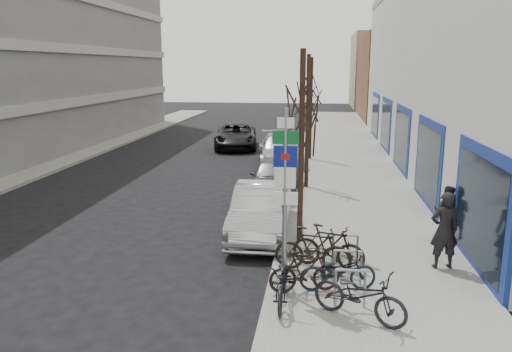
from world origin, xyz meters
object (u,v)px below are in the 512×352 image
(parked_car_front, at_px, (261,211))
(pedestrian_near, at_px, (444,230))
(tree_near, at_px, (302,101))
(parked_car_mid, at_px, (275,177))
(meter_back, at_px, (300,152))
(bike_far_inner, at_px, (328,246))
(pedestrian_far, at_px, (447,211))
(meter_front, at_px, (283,218))
(bike_near_right, at_px, (305,271))
(highway_sign_pole, at_px, (285,191))
(bike_near_left, at_px, (283,277))
(bike_mid_inner, at_px, (313,249))
(lane_car, at_px, (236,136))
(bike_far_curb, at_px, (360,291))
(tree_far, at_px, (311,84))
(bike_mid_curb, at_px, (338,268))
(bike_rack, at_px, (347,263))
(meter_mid, at_px, (294,176))
(tree_mid, at_px, (308,90))
(parked_car_back, at_px, (281,150))

(parked_car_front, xyz_separation_m, pedestrian_near, (4.78, -2.31, 0.35))
(tree_near, xyz_separation_m, parked_car_mid, (-1.20, 5.42, -3.33))
(parked_car_mid, bearing_deg, meter_back, 83.73)
(bike_far_inner, distance_m, pedestrian_near, 2.85)
(tree_near, relative_size, pedestrian_far, 3.52)
(tree_near, distance_m, meter_front, 3.26)
(meter_back, distance_m, bike_near_right, 13.95)
(highway_sign_pole, bearing_deg, bike_near_left, -87.52)
(bike_mid_inner, relative_size, lane_car, 0.35)
(bike_near_left, xyz_separation_m, bike_far_curb, (1.53, -0.52, 0.03))
(tree_far, relative_size, bike_far_curb, 2.82)
(meter_front, distance_m, bike_mid_inner, 2.00)
(bike_near_left, height_order, pedestrian_near, pedestrian_near)
(bike_near_left, distance_m, bike_near_right, 0.71)
(bike_mid_inner, relative_size, parked_car_front, 0.41)
(lane_car, bearing_deg, bike_mid_curb, -82.21)
(tree_near, height_order, bike_far_inner, tree_near)
(bike_rack, xyz_separation_m, lane_car, (-5.90, 19.88, 0.09))
(tree_near, xyz_separation_m, bike_far_curb, (1.35, -4.51, -3.36))
(parked_car_front, xyz_separation_m, pedestrian_far, (5.40, 0.04, 0.17))
(meter_mid, distance_m, lane_car, 12.71)
(bike_near_left, xyz_separation_m, pedestrian_near, (3.76, 2.36, 0.40))
(bike_rack, distance_m, meter_front, 2.92)
(tree_mid, xyz_separation_m, parked_car_front, (-1.20, -5.82, -3.34))
(lane_car, bearing_deg, pedestrian_near, -73.89)
(tree_mid, bearing_deg, pedestrian_near, -66.22)
(parked_car_back, bearing_deg, parked_car_mid, -94.97)
(tree_mid, relative_size, bike_far_inner, 2.97)
(parked_car_mid, bearing_deg, bike_rack, -71.78)
(bike_near_right, height_order, parked_car_front, parked_car_front)
(tree_far, xyz_separation_m, parked_car_front, (-1.20, -12.32, -3.34))
(bike_mid_inner, bearing_deg, highway_sign_pole, 163.32)
(parked_car_mid, bearing_deg, pedestrian_near, -53.70)
(bike_rack, xyz_separation_m, bike_near_left, (-1.38, -1.09, 0.06))
(meter_back, relative_size, bike_mid_inner, 0.67)
(bike_mid_curb, relative_size, parked_car_mid, 0.38)
(tree_mid, distance_m, pedestrian_near, 9.37)
(tree_mid, bearing_deg, parked_car_mid, -137.93)
(bike_rack, distance_m, bike_far_curb, 1.62)
(tree_far, relative_size, parked_car_back, 1.00)
(pedestrian_near, bearing_deg, meter_back, -81.73)
(bike_far_inner, bearing_deg, pedestrian_near, -66.30)
(bike_far_curb, bearing_deg, parked_car_mid, 41.63)
(meter_back, relative_size, parked_car_front, 0.27)
(parked_car_mid, distance_m, parked_car_back, 6.27)
(meter_front, xyz_separation_m, pedestrian_near, (4.03, -1.13, 0.20))
(highway_sign_pole, bearing_deg, bike_mid_curb, 13.08)
(meter_front, xyz_separation_m, parked_car_back, (-1.02, 12.18, -0.12))
(tree_mid, distance_m, lane_car, 11.96)
(parked_car_back, xyz_separation_m, lane_car, (-3.23, 5.30, -0.04))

